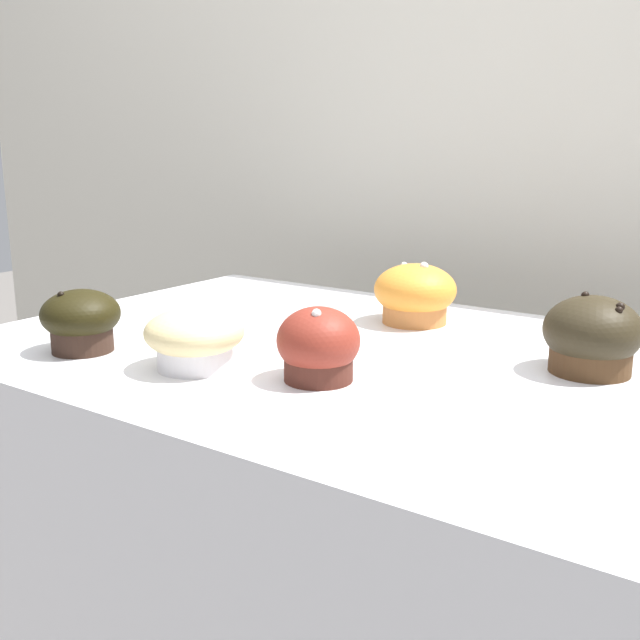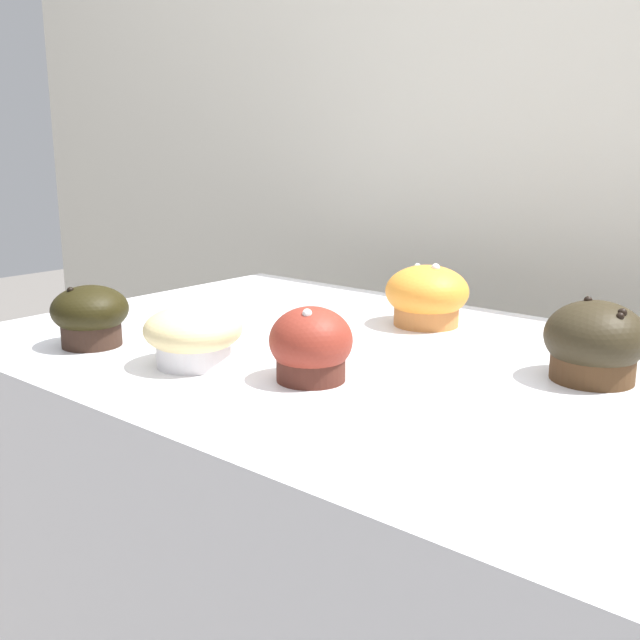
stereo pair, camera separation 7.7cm
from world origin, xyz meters
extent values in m
cube|color=beige|center=(0.00, 0.60, 0.90)|extent=(3.20, 0.10, 1.80)
cylinder|color=#4A2219|center=(0.01, -0.12, 0.98)|extent=(0.07, 0.07, 0.04)
ellipsoid|color=maroon|center=(0.01, -0.12, 1.00)|extent=(0.09, 0.09, 0.07)
sphere|color=white|center=(0.02, -0.13, 1.04)|extent=(0.01, 0.01, 0.01)
cylinder|color=silver|center=(-0.13, -0.16, 0.98)|extent=(0.08, 0.08, 0.04)
ellipsoid|color=#DAC385|center=(-0.13, -0.16, 1.00)|extent=(0.11, 0.11, 0.05)
cylinder|color=#472E1A|center=(0.24, 0.08, 0.98)|extent=(0.09, 0.09, 0.05)
ellipsoid|color=black|center=(0.24, 0.08, 1.01)|extent=(0.11, 0.11, 0.08)
sphere|color=black|center=(0.27, 0.06, 1.04)|extent=(0.01, 0.01, 0.01)
sphere|color=black|center=(0.23, 0.08, 1.04)|extent=(0.01, 0.01, 0.01)
sphere|color=black|center=(0.27, 0.07, 1.04)|extent=(0.01, 0.01, 0.01)
cylinder|color=#C9793D|center=(-0.03, 0.17, 0.98)|extent=(0.09, 0.09, 0.05)
ellipsoid|color=orange|center=(-0.03, 0.17, 1.01)|extent=(0.12, 0.12, 0.07)
sphere|color=white|center=(-0.02, 0.17, 1.04)|extent=(0.01, 0.01, 0.01)
sphere|color=white|center=(-0.06, 0.19, 1.04)|extent=(0.01, 0.01, 0.01)
cylinder|color=#301F17|center=(-0.29, -0.19, 0.98)|extent=(0.07, 0.07, 0.05)
ellipsoid|color=black|center=(-0.29, -0.19, 1.00)|extent=(0.09, 0.09, 0.06)
sphere|color=black|center=(-0.30, -0.21, 1.03)|extent=(0.01, 0.01, 0.01)
camera|label=1|loc=(0.45, -0.74, 1.21)|focal=42.00mm
camera|label=2|loc=(0.51, -0.70, 1.21)|focal=42.00mm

